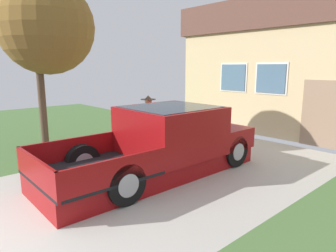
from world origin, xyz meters
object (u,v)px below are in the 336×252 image
Objects in this scene: pickup_truck at (166,143)px; front_yard_tree at (44,29)px; house_with_garage at (332,66)px; person_with_hat at (149,120)px; handbag at (138,148)px.

pickup_truck is 1.08× the size of front_yard_tree.
house_with_garage is 10.60m from front_yard_tree.
pickup_truck is 1.83m from person_with_hat.
front_yard_tree reaches higher than handbag.
handbag is 0.08× the size of front_yard_tree.
person_with_hat is at bearing 62.35° from handbag.
handbag is (-1.79, 0.47, -0.58)m from pickup_truck.
front_yard_tree is (-3.61, -1.38, 2.84)m from pickup_truck.
pickup_truck is 12.75× the size of handbag.
front_yard_tree reaches higher than pickup_truck.
front_yard_tree is at bearing -134.77° from person_with_hat.
person_with_hat is 3.88m from front_yard_tree.
pickup_truck is 1.94m from handbag.
front_yard_tree is (-1.97, -2.14, 2.57)m from person_with_hat.
handbag is 8.52m from house_with_garage.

